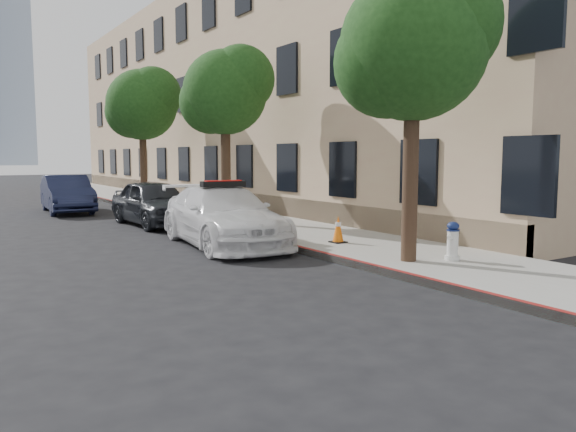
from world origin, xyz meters
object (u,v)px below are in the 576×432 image
Objects in this scene: parked_car_far at (67,194)px; parked_car_mid at (154,202)px; fire_hydrant at (453,241)px; traffic_cone at (338,229)px; police_car at (224,216)px.

parked_car_mid is at bearing -71.84° from parked_car_far.
fire_hydrant reaches higher than traffic_cone.
parked_car_mid is at bearing 107.51° from traffic_cone.
parked_car_far is 15.97m from fire_hydrant.
parked_car_far is at bearing 106.28° from traffic_cone.
traffic_cone is at bearing -74.52° from parked_car_mid.
traffic_cone is (-0.52, 3.00, -0.05)m from fire_hydrant.
parked_car_far is at bearing 102.77° from parked_car_mid.
traffic_cone is at bearing -37.92° from police_car.
parked_car_mid reaches higher than fire_hydrant.
police_car is 5.57m from fire_hydrant.
police_car reaches higher than parked_car_far.
parked_car_mid is 5.57× the size of fire_hydrant.
traffic_cone is (3.63, -12.42, -0.26)m from parked_car_far.
traffic_cone is at bearing -70.35° from parked_car_far.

